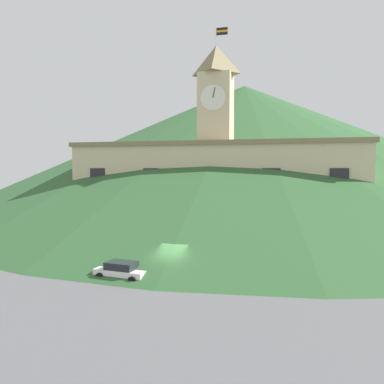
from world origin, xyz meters
name	(u,v)px	position (x,y,z in m)	size (l,w,h in m)	color
ground_plane	(171,275)	(0.00, 0.00, 0.00)	(160.00, 160.00, 0.00)	#565659
civic_building	(216,183)	(0.00, 21.77, 7.24)	(40.33, 10.38, 28.88)	beige
banner_fence	(204,234)	(0.00, 13.99, 1.25)	(36.91, 0.12, 2.49)	gold
hillside_backdrop	(244,147)	(0.00, 60.24, 14.51)	(129.47, 129.47, 29.03)	#2D562D
street_lamp_left	(107,209)	(-13.46, 14.66, 3.87)	(1.26, 0.36, 5.37)	black
street_lamp_far_right	(203,216)	(-0.28, 14.66, 3.32)	(1.26, 0.36, 4.50)	black
street_lamp_right	(328,220)	(14.51, 14.66, 3.34)	(1.26, 0.36, 4.53)	black
car_blue_van	(188,250)	(0.06, 5.84, 0.96)	(5.24, 2.68, 2.10)	#284C99
car_black_suv	(110,241)	(-10.30, 9.12, 0.83)	(5.08, 2.78, 1.80)	black
car_white_taxi	(122,271)	(-3.65, -2.29, 0.69)	(4.68, 2.55, 1.50)	white
pedestrian	(168,239)	(-3.70, 10.98, 0.98)	(0.53, 0.53, 1.79)	#282D3D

